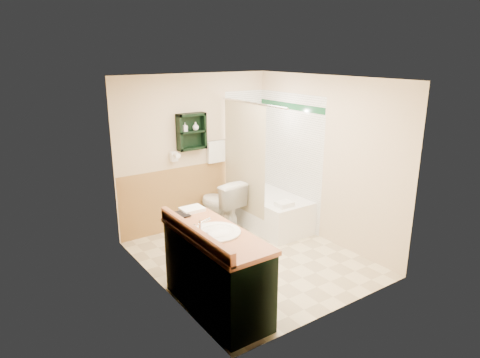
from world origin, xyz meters
The scene contains 25 objects.
floor centered at (0.00, 0.00, 0.00)m, with size 3.00×3.00×0.00m, color beige.
back_wall centered at (0.00, 1.52, 1.20)m, with size 2.60×0.04×2.40m, color beige.
left_wall centered at (-1.32, 0.00, 1.20)m, with size 0.04×3.00×2.40m, color beige.
right_wall centered at (1.32, 0.00, 1.20)m, with size 0.04×3.00×2.40m, color beige.
ceiling centered at (0.00, 0.00, 2.42)m, with size 2.60×3.00×0.04m, color white.
wainscot_left centered at (-1.29, 0.00, 0.50)m, with size 2.98×2.98×1.00m, color tan, non-canonical shape.
wainscot_back centered at (0.00, 1.49, 0.50)m, with size 2.58×2.58×1.00m, color tan, non-canonical shape.
mirror_frame centered at (-1.27, -0.55, 1.50)m, with size 1.30×1.30×1.00m, color brown, non-canonical shape.
mirror_glass centered at (-1.27, -0.55, 1.50)m, with size 1.20×1.20×0.90m, color white, non-canonical shape.
tile_right centered at (1.28, 0.75, 1.05)m, with size 1.50×1.50×2.10m, color white, non-canonical shape.
tile_back centered at (1.03, 1.48, 1.05)m, with size 0.95×0.95×2.10m, color white, non-canonical shape.
tile_accent centered at (1.27, 0.75, 1.90)m, with size 1.50×1.50×0.10m, color #154A28, non-canonical shape.
wall_shelf centered at (-0.10, 1.41, 1.55)m, with size 0.45×0.15×0.55m, color black.
hair_dryer centered at (-0.40, 1.43, 1.20)m, with size 0.10×0.24×0.18m, color white, non-canonical shape.
towel_bar centered at (0.35, 1.45, 1.35)m, with size 0.40×0.06×0.40m, color white, non-canonical shape.
curtain_rod centered at (0.53, 0.75, 2.00)m, with size 0.03×0.03×1.60m, color silver.
shower_curtain centered at (0.53, 0.92, 1.15)m, with size 1.05×1.05×1.70m, color beige, non-canonical shape.
vanity centered at (-0.99, -0.74, 0.45)m, with size 0.59×1.43×0.90m, color black.
bathtub centered at (0.93, 0.83, 0.26)m, with size 0.78×1.50×0.52m, color white.
toilet centered at (0.21, 1.10, 0.40)m, with size 0.46×0.82×0.81m, color white.
counter_towel centered at (-0.89, -0.04, 0.92)m, with size 0.26×0.21×0.04m, color white.
vanity_book centered at (-1.16, -0.10, 1.01)m, with size 0.17×0.02×0.22m, color black.
tub_towel centered at (0.78, 0.26, 0.55)m, with size 0.24×0.20×0.07m, color white.
soap_bottle_a centered at (-0.21, 1.40, 1.59)m, with size 0.06×0.13×0.06m, color white.
soap_bottle_b centered at (-0.03, 1.40, 1.61)m, with size 0.10×0.12×0.10m, color white.
Camera 1 is at (-3.11, -4.25, 2.71)m, focal length 32.00 mm.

